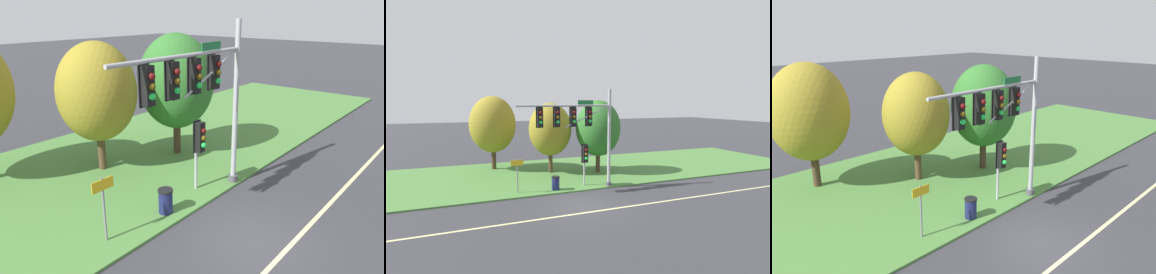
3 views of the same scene
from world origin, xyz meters
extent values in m
plane|color=#333338|center=(0.00, 0.00, 0.00)|extent=(160.00, 160.00, 0.00)
cube|color=beige|center=(0.00, -1.20, 0.00)|extent=(36.00, 0.16, 0.01)
cube|color=#477A38|center=(0.00, 8.25, 0.05)|extent=(48.00, 11.50, 0.10)
cylinder|color=#9EA0A5|center=(3.11, 2.76, 3.50)|extent=(0.22, 0.22, 6.79)
cylinder|color=#4C4C51|center=(3.11, 2.76, 0.25)|extent=(0.40, 0.40, 0.30)
cylinder|color=#9EA0A5|center=(-0.10, 2.76, 5.78)|extent=(6.43, 0.14, 0.14)
cylinder|color=#9EA0A5|center=(1.51, 2.76, 5.08)|extent=(3.25, 0.08, 1.47)
cube|color=black|center=(1.59, 2.76, 5.05)|extent=(0.34, 0.28, 1.22)
cube|color=black|center=(1.59, 2.92, 5.05)|extent=(0.46, 0.04, 1.34)
sphere|color=#4C0C0C|center=(1.59, 2.59, 5.35)|extent=(0.22, 0.22, 0.22)
sphere|color=#51420C|center=(1.59, 2.59, 5.05)|extent=(0.22, 0.22, 0.22)
sphere|color=green|center=(1.59, 2.59, 4.75)|extent=(0.22, 0.22, 0.22)
cube|color=black|center=(0.46, 2.76, 5.05)|extent=(0.34, 0.28, 1.22)
cube|color=black|center=(0.46, 2.92, 5.05)|extent=(0.46, 0.04, 1.34)
sphere|color=#4C0C0C|center=(0.46, 2.59, 5.35)|extent=(0.22, 0.22, 0.22)
sphere|color=#51420C|center=(0.46, 2.59, 5.05)|extent=(0.22, 0.22, 0.22)
sphere|color=green|center=(0.46, 2.59, 4.75)|extent=(0.22, 0.22, 0.22)
cube|color=black|center=(-0.67, 2.76, 5.05)|extent=(0.34, 0.28, 1.22)
cube|color=black|center=(-0.67, 2.92, 5.05)|extent=(0.46, 0.04, 1.34)
sphere|color=#4C0C0C|center=(-0.67, 2.59, 5.35)|extent=(0.22, 0.22, 0.22)
sphere|color=#51420C|center=(-0.67, 2.59, 5.05)|extent=(0.22, 0.22, 0.22)
sphere|color=green|center=(-0.67, 2.59, 4.75)|extent=(0.22, 0.22, 0.22)
cube|color=black|center=(-1.79, 2.76, 5.05)|extent=(0.34, 0.28, 1.22)
cube|color=black|center=(-1.79, 2.92, 5.05)|extent=(0.46, 0.04, 1.34)
sphere|color=#4C0C0C|center=(-1.79, 2.59, 5.35)|extent=(0.22, 0.22, 0.22)
sphere|color=#51420C|center=(-1.79, 2.59, 5.05)|extent=(0.22, 0.22, 0.22)
sphere|color=green|center=(-1.79, 2.59, 4.75)|extent=(0.22, 0.22, 0.22)
cube|color=#196B33|center=(1.31, 2.71, 6.00)|extent=(1.10, 0.04, 0.28)
cylinder|color=#9EA0A5|center=(1.59, 3.61, 1.53)|extent=(0.12, 0.12, 2.86)
cube|color=black|center=(1.59, 3.41, 2.40)|extent=(0.34, 0.28, 1.22)
cube|color=black|center=(1.59, 3.57, 2.40)|extent=(0.46, 0.04, 1.34)
sphere|color=#4C0C0C|center=(1.59, 3.23, 2.70)|extent=(0.22, 0.22, 0.22)
sphere|color=#51420C|center=(1.59, 3.23, 2.40)|extent=(0.22, 0.22, 0.22)
sphere|color=green|center=(1.59, 3.23, 2.10)|extent=(0.22, 0.22, 0.22)
cylinder|color=slate|center=(-3.17, 3.52, 1.21)|extent=(0.08, 0.08, 2.22)
cube|color=gold|center=(-3.17, 3.49, 2.09)|extent=(0.82, 0.03, 0.37)
cylinder|color=#4C3823|center=(0.45, 8.30, 1.44)|extent=(0.35, 0.35, 2.68)
ellipsoid|color=olive|center=(0.45, 8.30, 3.76)|extent=(3.54, 3.54, 4.42)
cylinder|color=#423021|center=(4.24, 6.97, 1.45)|extent=(0.38, 0.38, 2.71)
ellipsoid|color=#2D6B28|center=(4.24, 6.97, 3.84)|extent=(3.75, 3.75, 4.69)
cylinder|color=#191E4C|center=(-0.67, 3.23, 0.53)|extent=(0.52, 0.52, 0.85)
cylinder|color=black|center=(-0.67, 3.23, 0.99)|extent=(0.56, 0.56, 0.08)
camera|label=1|loc=(-9.52, -5.21, 7.21)|focal=35.00mm
camera|label=2|loc=(-6.44, -15.72, 6.01)|focal=28.00mm
camera|label=3|loc=(-11.33, -6.99, 8.16)|focal=35.00mm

